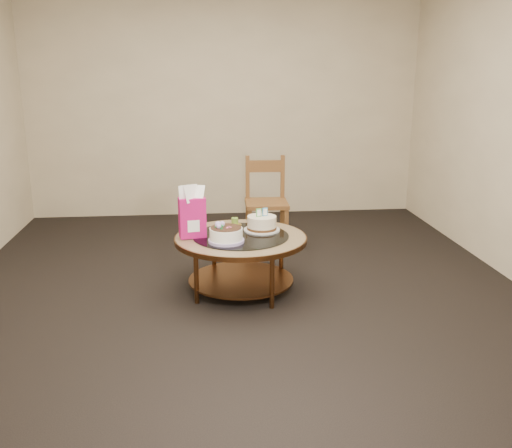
{
  "coord_description": "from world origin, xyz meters",
  "views": [
    {
      "loc": [
        -0.3,
        -4.19,
        1.71
      ],
      "look_at": [
        0.12,
        0.02,
        0.54
      ],
      "focal_mm": 40.0,
      "sensor_mm": 36.0,
      "label": 1
    }
  ],
  "objects": [
    {
      "name": "ground",
      "position": [
        0.0,
        0.0,
        0.0
      ],
      "size": [
        5.0,
        5.0,
        0.0
      ],
      "primitive_type": "plane",
      "color": "black",
      "rests_on": "ground"
    },
    {
      "name": "pillar_candle",
      "position": [
        -0.03,
        0.26,
        0.48
      ],
      "size": [
        0.11,
        0.11,
        0.08
      ],
      "rotation": [
        0.0,
        0.0,
        0.08
      ],
      "color": "#F0D062",
      "rests_on": "coffee_table"
    },
    {
      "name": "room_walls",
      "position": [
        0.0,
        0.0,
        1.54
      ],
      "size": [
        4.52,
        5.02,
        2.61
      ],
      "color": "beige",
      "rests_on": "ground"
    },
    {
      "name": "decorated_cake",
      "position": [
        -0.12,
        -0.16,
        0.51
      ],
      "size": [
        0.27,
        0.27,
        0.16
      ],
      "rotation": [
        0.0,
        0.0,
        0.23
      ],
      "color": "#AE96D4",
      "rests_on": "coffee_table"
    },
    {
      "name": "coffee_table",
      "position": [
        0.0,
        -0.0,
        0.38
      ],
      "size": [
        1.02,
        1.02,
        0.46
      ],
      "color": "#533017",
      "rests_on": "ground"
    },
    {
      "name": "dining_chair",
      "position": [
        0.33,
        1.17,
        0.44
      ],
      "size": [
        0.41,
        0.41,
        0.87
      ],
      "rotation": [
        0.0,
        0.0,
        -0.03
      ],
      "color": "brown",
      "rests_on": "ground"
    },
    {
      "name": "cream_cake",
      "position": [
        0.18,
        0.12,
        0.51
      ],
      "size": [
        0.29,
        0.29,
        0.18
      ],
      "rotation": [
        0.0,
        0.0,
        0.34
      ],
      "color": "silver",
      "rests_on": "coffee_table"
    },
    {
      "name": "gift_bag",
      "position": [
        -0.37,
        0.0,
        0.65
      ],
      "size": [
        0.21,
        0.17,
        0.39
      ],
      "rotation": [
        0.0,
        0.0,
        0.17
      ],
      "color": "#C7126D",
      "rests_on": "coffee_table"
    }
  ]
}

